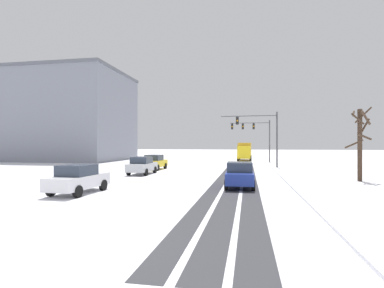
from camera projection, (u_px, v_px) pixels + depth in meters
name	position (u px, v px, depth m)	size (l,w,h in m)	color
ground_plane	(46.00, 248.00, 8.07)	(300.00, 300.00, 0.00)	white
wheel_track_left_lane	(235.00, 182.00, 22.34)	(0.91, 33.71, 0.01)	#38383D
wheel_track_right_lane	(220.00, 181.00, 22.54)	(0.81, 33.71, 0.01)	#38383D
wheel_track_center	(250.00, 182.00, 22.14)	(0.96, 33.71, 0.01)	#38383D
sidewalk_kerb_right	(321.00, 186.00, 19.81)	(4.00, 33.71, 0.12)	white
traffic_signal_near_right	(261.00, 130.00, 35.05)	(6.54, 0.38, 6.50)	#47474C
traffic_signal_far_right	(254.00, 131.00, 46.85)	(6.11, 0.45, 6.50)	#47474C
car_yellow_cab_lead	(154.00, 162.00, 32.97)	(1.98, 4.17, 1.62)	yellow
car_silver_second	(142.00, 165.00, 27.90)	(1.85, 4.11, 1.62)	#B7BABF
car_blue_third	(240.00, 175.00, 19.46)	(1.90, 4.13, 1.62)	#233899
car_white_fourth	(78.00, 179.00, 17.07)	(2.00, 4.19, 1.62)	silver
box_truck_delivery	(245.00, 151.00, 52.27)	(2.45, 7.45, 3.02)	yellow
bare_tree_sidewalk_mid	(360.00, 141.00, 22.66)	(1.81, 1.70, 5.60)	#423023
office_building_far_left_block	(53.00, 117.00, 53.73)	(25.82, 16.45, 15.25)	gray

